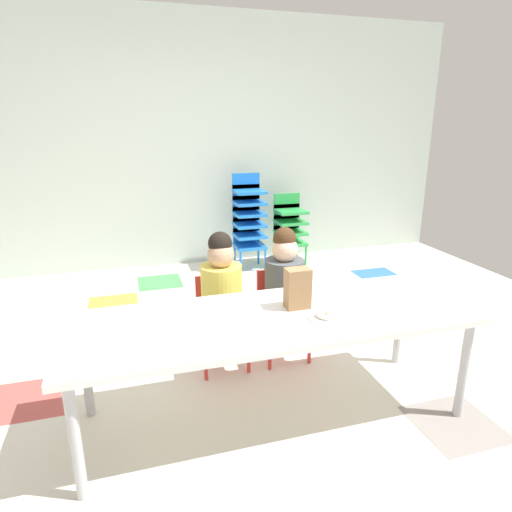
# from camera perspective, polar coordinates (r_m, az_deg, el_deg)

# --- Properties ---
(ground_plane) EXTENTS (6.12, 4.82, 0.02)m
(ground_plane) POSITION_cam_1_polar(r_m,az_deg,el_deg) (3.06, -0.61, -14.06)
(ground_plane) COLOR silver
(back_wall) EXTENTS (6.12, 0.10, 2.69)m
(back_wall) POSITION_cam_1_polar(r_m,az_deg,el_deg) (4.98, -8.68, 14.26)
(back_wall) COLOR #B2C1B7
(back_wall) RESTS_ON ground_plane
(craft_table) EXTENTS (2.12, 0.71, 0.61)m
(craft_table) POSITION_cam_1_polar(r_m,az_deg,el_deg) (2.32, 2.46, -8.71)
(craft_table) COLOR white
(craft_table) RESTS_ON ground_plane
(seated_child_near_camera) EXTENTS (0.32, 0.31, 0.92)m
(seated_child_near_camera) POSITION_cam_1_polar(r_m,az_deg,el_deg) (2.80, -4.54, -4.22)
(seated_child_near_camera) COLOR red
(seated_child_near_camera) RESTS_ON ground_plane
(seated_child_middle_seat) EXTENTS (0.32, 0.31, 0.92)m
(seated_child_middle_seat) POSITION_cam_1_polar(r_m,az_deg,el_deg) (2.92, 3.64, -3.37)
(seated_child_middle_seat) COLOR red
(seated_child_middle_seat) RESTS_ON ground_plane
(kid_chair_blue_stack) EXTENTS (0.32, 0.30, 1.04)m
(kid_chair_blue_stack) POSITION_cam_1_polar(r_m,az_deg,el_deg) (4.80, -0.98, 5.10)
(kid_chair_blue_stack) COLOR blue
(kid_chair_blue_stack) RESTS_ON ground_plane
(kid_chair_green_stack) EXTENTS (0.32, 0.30, 0.80)m
(kid_chair_green_stack) POSITION_cam_1_polar(r_m,az_deg,el_deg) (4.97, 4.35, 4.04)
(kid_chair_green_stack) COLOR green
(kid_chair_green_stack) RESTS_ON ground_plane
(paper_bag_brown) EXTENTS (0.13, 0.09, 0.22)m
(paper_bag_brown) POSITION_cam_1_polar(r_m,az_deg,el_deg) (2.36, 5.42, -4.20)
(paper_bag_brown) COLOR #9E754C
(paper_bag_brown) RESTS_ON craft_table
(paper_plate_near_edge) EXTENTS (0.18, 0.18, 0.01)m
(paper_plate_near_edge) POSITION_cam_1_polar(r_m,az_deg,el_deg) (2.29, 8.96, -7.90)
(paper_plate_near_edge) COLOR white
(paper_plate_near_edge) RESTS_ON craft_table
(donut_powdered_on_plate) EXTENTS (0.10, 0.10, 0.03)m
(donut_powdered_on_plate) POSITION_cam_1_polar(r_m,az_deg,el_deg) (2.28, 8.98, -7.50)
(donut_powdered_on_plate) COLOR white
(donut_powdered_on_plate) RESTS_ON craft_table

